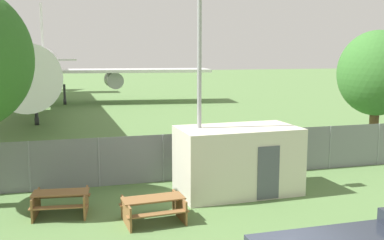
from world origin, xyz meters
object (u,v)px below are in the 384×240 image
Objects in this scene: tree_near_hangar at (377,73)px; portable_cabin at (238,160)px; airplane at (40,67)px; picnic_bench_open_grass at (61,200)px; picnic_bench_near_cabin at (153,206)px.

portable_cabin is at bearing -152.94° from tree_near_hangar.
picnic_bench_open_grass is at bearing 2.70° from airplane.
airplane is 30.91m from picnic_bench_open_grass.
portable_cabin is at bearing 5.94° from picnic_bench_open_grass.
airplane is at bearing 103.67° from portable_cabin.
picnic_bench_open_grass is at bearing -160.69° from tree_near_hangar.
airplane is 21.15× the size of picnic_bench_near_cabin.
picnic_bench_near_cabin is at bearing -26.70° from picnic_bench_open_grass.
picnic_bench_near_cabin is 15.44m from tree_near_hangar.
picnic_bench_near_cabin is (-3.57, -2.04, -0.75)m from portable_cabin.
portable_cabin is at bearing 14.46° from airplane.
portable_cabin is 0.70× the size of tree_near_hangar.
tree_near_hangar is at bearing 19.31° from picnic_bench_open_grass.
portable_cabin is 2.32× the size of picnic_bench_open_grass.
portable_cabin is 11.26m from tree_near_hangar.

